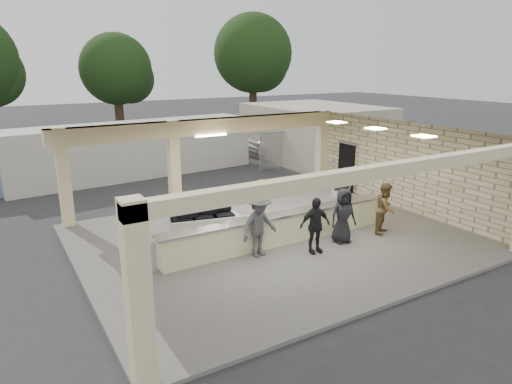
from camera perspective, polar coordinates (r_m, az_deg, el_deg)
ground at (r=15.03m, az=2.10°, el=-6.09°), size 120.00×120.00×0.00m
pavilion at (r=15.23m, az=1.46°, el=-0.42°), size 12.01×10.00×3.55m
baggage_counter at (r=14.43m, az=3.20°, el=-4.55°), size 8.20×0.58×0.98m
luggage_cart at (r=14.69m, az=-6.49°, el=-3.12°), size 2.70×2.00×1.42m
drum_fan at (r=19.88m, az=10.55°, el=0.88°), size 0.84×0.62×0.90m
baggage_handler at (r=14.99m, az=0.42°, el=-1.94°), size 0.53×0.75×1.87m
passenger_a at (r=15.74m, az=15.88°, el=-1.97°), size 0.91×0.73×1.72m
passenger_b at (r=13.70m, az=7.38°, el=-4.15°), size 1.04×0.48×1.71m
passenger_c at (r=13.31m, az=0.42°, el=-4.18°), size 1.29×0.65×1.90m
passenger_d at (r=14.62m, az=10.83°, el=-2.92°), size 0.91×0.50×1.76m
car_white_a at (r=29.39m, az=4.07°, el=6.29°), size 5.55×2.70×1.57m
car_white_b at (r=32.17m, az=4.93°, el=6.82°), size 4.26×3.12×1.27m
car_dark at (r=30.66m, az=-6.06°, el=6.49°), size 4.42×2.13×1.41m
container_white at (r=24.28m, az=-14.94°, el=5.17°), size 12.70×3.59×2.71m
fence at (r=28.20m, az=11.03°, el=6.19°), size 12.06×0.06×2.03m
tree_mid at (r=39.14m, az=-16.69°, el=14.18°), size 6.00×5.60×8.00m
tree_right at (r=42.89m, az=-0.12°, el=16.56°), size 7.20×7.00×10.00m
adjacent_building at (r=27.92m, az=7.39°, el=7.39°), size 6.00×8.00×3.20m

